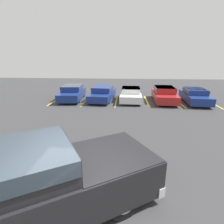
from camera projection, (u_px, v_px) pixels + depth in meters
ground_plane at (85, 224)px, 4.06m from camera, size 60.00×60.00×0.00m
stall_stripe_a at (57, 100)px, 16.21m from camera, size 0.12×4.45×0.01m
stall_stripe_b at (86, 100)px, 16.02m from camera, size 0.12×4.45×0.01m
stall_stripe_c at (116, 101)px, 15.83m from camera, size 0.12×4.45×0.01m
stall_stripe_d at (147, 101)px, 15.64m from camera, size 0.12×4.45×0.01m
stall_stripe_e at (178, 102)px, 15.44m from camera, size 0.12×4.45×0.01m
stall_stripe_f at (210, 102)px, 15.25m from camera, size 0.12×4.45×0.01m
pickup_truck at (41, 183)px, 4.04m from camera, size 6.01×4.76×1.89m
parked_sedan_a at (73, 92)px, 16.15m from camera, size 2.10×4.57×1.31m
parked_sedan_b at (103, 93)px, 15.98m from camera, size 2.18×4.66×1.24m
parked_sedan_c at (131, 94)px, 15.78m from camera, size 1.93×4.29×1.17m
parked_sedan_d at (164, 94)px, 15.39m from camera, size 1.98×4.45×1.30m
parked_sedan_e at (195, 95)px, 15.03m from camera, size 2.05×4.40×1.19m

